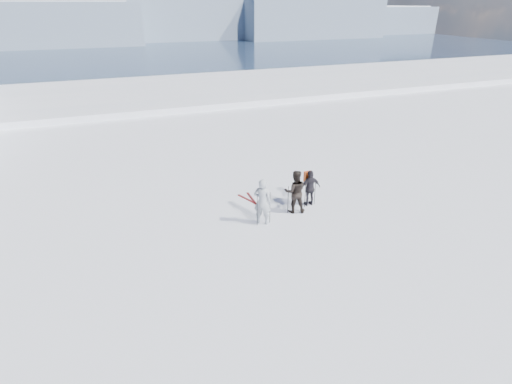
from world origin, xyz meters
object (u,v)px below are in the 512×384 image
(skier_grey, at_px, (262,202))
(skier_pack, at_px, (310,188))
(skis_loose, at_px, (252,201))
(skier_dark, at_px, (295,192))

(skier_grey, distance_m, skier_pack, 2.63)
(skis_loose, bearing_deg, skier_dark, -49.58)
(skier_dark, relative_size, skis_loose, 1.10)
(skier_grey, distance_m, skier_dark, 1.69)
(skier_dark, bearing_deg, skier_grey, 32.71)
(skier_grey, height_order, skis_loose, skier_grey)
(skier_grey, xyz_separation_m, skier_pack, (2.52, 0.74, -0.15))
(skier_pack, relative_size, skis_loose, 0.95)
(skis_loose, bearing_deg, skier_grey, -98.58)
(skier_pack, xyz_separation_m, skis_loose, (-2.22, 1.25, -0.80))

